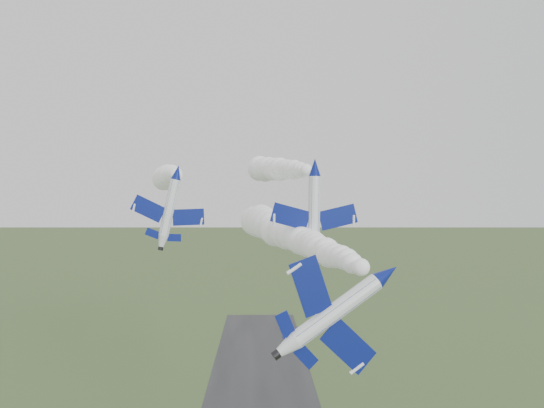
# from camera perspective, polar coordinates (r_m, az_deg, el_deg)

# --- Properties ---
(jet_lead) EXTENTS (6.78, 13.91, 9.75)m
(jet_lead) POSITION_cam_1_polar(r_m,az_deg,el_deg) (56.45, 10.83, -6.47)
(jet_lead) COLOR white
(smoke_trail_jet_lead) EXTENTS (21.12, 66.63, 5.95)m
(smoke_trail_jet_lead) POSITION_cam_1_polar(r_m,az_deg,el_deg) (91.19, 1.74, -2.99)
(smoke_trail_jet_lead) COLOR white
(jet_pair_left) EXTENTS (9.94, 11.96, 3.44)m
(jet_pair_left) POSITION_cam_1_polar(r_m,az_deg,el_deg) (84.25, -8.91, 2.98)
(jet_pair_left) COLOR white
(smoke_trail_jet_pair_left) EXTENTS (17.94, 66.66, 5.63)m
(smoke_trail_jet_pair_left) POSITION_cam_1_polar(r_m,az_deg,el_deg) (120.13, -9.73, 2.56)
(smoke_trail_jet_pair_left) COLOR white
(jet_pair_right) EXTENTS (12.15, 14.48, 3.56)m
(jet_pair_right) POSITION_cam_1_polar(r_m,az_deg,el_deg) (84.52, 4.07, 3.49)
(jet_pair_right) COLOR white
(smoke_trail_jet_pair_right) EXTENTS (13.32, 74.78, 5.95)m
(smoke_trail_jet_pair_right) POSITION_cam_1_polar(r_m,az_deg,el_deg) (124.76, 0.38, 3.29)
(smoke_trail_jet_pair_right) COLOR white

